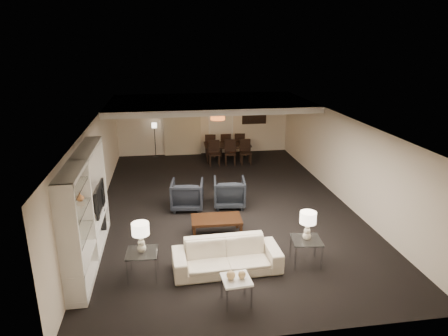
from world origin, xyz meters
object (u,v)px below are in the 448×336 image
Objects in this scene: sofa at (227,256)px; side_table_left at (143,264)px; armchair_right at (229,192)px; floor_lamp at (155,140)px; chair_nl at (214,154)px; floor_speaker at (102,212)px; chair_nm at (230,153)px; chair_fl at (210,145)px; side_table_right at (306,251)px; table_lamp_left at (141,238)px; television at (95,199)px; pendant_light at (218,116)px; vase_blue at (74,239)px; dining_table at (227,152)px; chair_nr at (246,152)px; chair_fm at (225,144)px; armchair_left at (187,195)px; vase_amber at (80,197)px; coffee_table at (216,226)px; chair_fr at (239,144)px; marble_table at (236,291)px; table_lamp_right at (307,226)px.

sofa is 3.64× the size of side_table_left.
floor_lamp reaches higher than armchair_right.
side_table_left is at bearing -106.62° from chair_nl.
chair_nm is (4.00, 5.12, -0.12)m from floor_speaker.
side_table_left is 0.43× the size of floor_lamp.
side_table_left is at bearing 81.47° from chair_fl.
table_lamp_left is (-3.40, 0.00, 0.60)m from side_table_right.
television is 0.78× the size of floor_lamp.
side_table_left is (-2.47, -6.95, -1.64)m from pendant_light.
dining_table is at bearing 63.43° from vase_blue.
chair_nr is at bearing 139.83° from chair_fl.
floor_speaker is 1.25× the size of chair_nl.
side_table_right is 0.64× the size of chair_fm.
chair_fm is at bearing -102.24° from armchair_left.
chair_nr is (4.71, 6.75, -1.17)m from vase_amber.
chair_nl is at bearing 54.20° from floor_speaker.
table_lamp_left reaches higher than coffee_table.
table_lamp_left is 0.66× the size of chair_nm.
table_lamp_left is at bearing 178.06° from sofa.
armchair_right is 4.66m from vase_amber.
armchair_left is at bearing 109.44° from coffee_table.
armchair_left is 1.49× the size of side_table_right.
table_lamp_left is (-2.47, -6.95, -1.04)m from pendant_light.
pendant_light is 0.58× the size of armchair_right.
chair_nl is 1.00× the size of chair_nr.
chair_fr reaches higher than side_table_right.
television is (-3.41, -1.56, 0.66)m from armchair_right.
vase_amber reaches higher than armchair_left.
vase_blue is 8.64m from chair_nm.
chair_nl is (1.27, 3.86, 0.06)m from armchair_left.
vase_amber reaches higher than coffee_table.
floor_lamp is at bearing 98.23° from sofa.
armchair_left is at bearing 124.88° from side_table_right.
chair_nr is at bearing 55.09° from vase_amber.
marble_table is 3.51m from vase_amber.
floor_speaker reaches higher than chair_fl.
table_lamp_left reaches higher than chair_nl.
chair_nr is at bearing 73.43° from sofa.
table_lamp_left reaches higher than side_table_right.
vase_blue is at bearing -144.73° from coffee_table.
marble_table is at bearing 93.11° from chair_fl.
chair_fm is at bearing 79.53° from sofa.
armchair_right is 5.56× the size of vase_amber.
side_table_left is 1.20× the size of marble_table.
dining_table is (1.27, 6.21, 0.10)m from coffee_table.
chair_fm is (2.97, 8.46, 0.19)m from side_table_left.
chair_nl is (3.51, 7.57, -0.68)m from vase_blue.
table_lamp_right reaches higher than chair_fl.
table_lamp_right is at bearing -26.97° from floor_speaker.
sofa is 3.53× the size of table_lamp_left.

